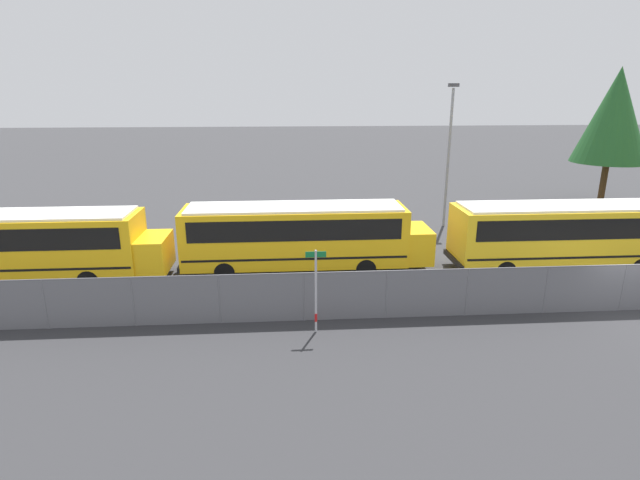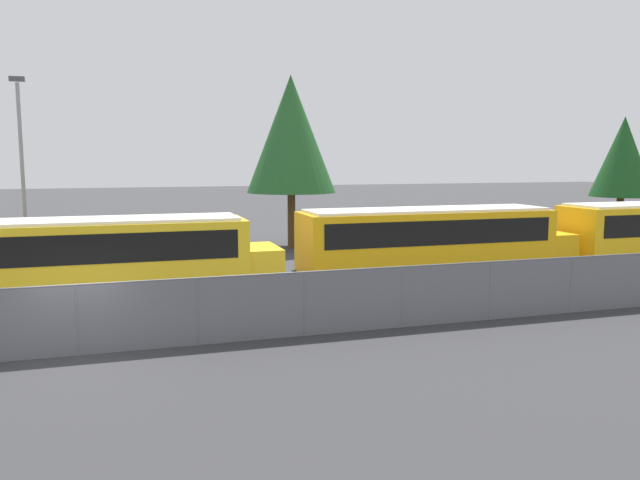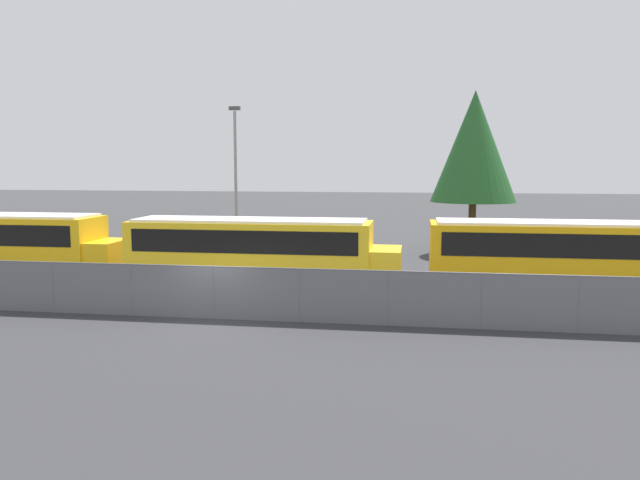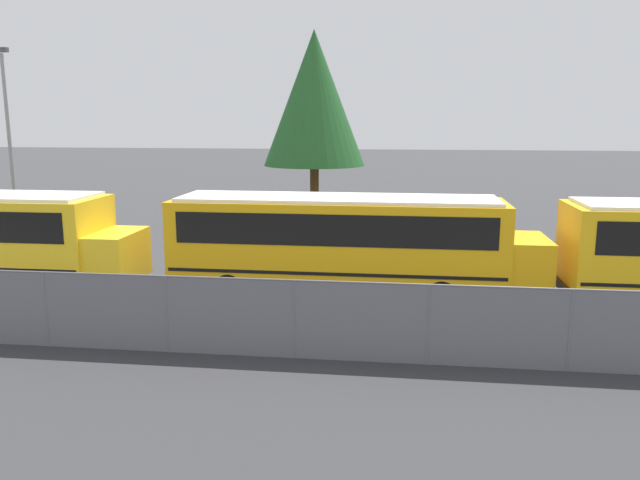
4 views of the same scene
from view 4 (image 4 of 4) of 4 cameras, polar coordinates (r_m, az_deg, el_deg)
The scene contains 3 objects.
school_bus_4 at distance 19.08m, azimuth 2.31°, elevation 0.16°, with size 11.39×2.63×3.11m.
light_pole at distance 31.29m, azimuth -26.54°, elevation 8.40°, with size 0.60×0.24×8.46m.
tree_0 at distance 31.01m, azimuth -0.53°, elevation 12.79°, with size 4.98×4.98×9.64m.
Camera 4 is at (14.38, -13.41, 5.43)m, focal length 35.00 mm.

